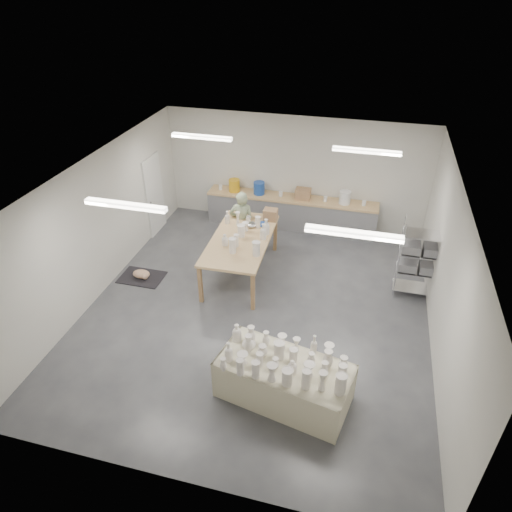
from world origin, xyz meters
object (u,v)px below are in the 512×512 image
(drying_table, at_px, (284,379))
(potter, at_px, (242,223))
(work_table, at_px, (245,237))
(red_stool, at_px, (245,236))

(drying_table, height_order, potter, potter)
(drying_table, xyz_separation_m, work_table, (-1.63, 3.42, 0.52))
(work_table, bearing_deg, potter, 108.99)
(drying_table, distance_m, potter, 4.72)
(red_stool, bearing_deg, drying_table, -66.81)
(work_table, height_order, potter, potter)
(work_table, xyz_separation_m, potter, (-0.32, 0.86, -0.13))
(red_stool, bearing_deg, potter, -90.00)
(drying_table, xyz_separation_m, red_stool, (-1.95, 4.55, -0.14))
(work_table, bearing_deg, drying_table, -66.02)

